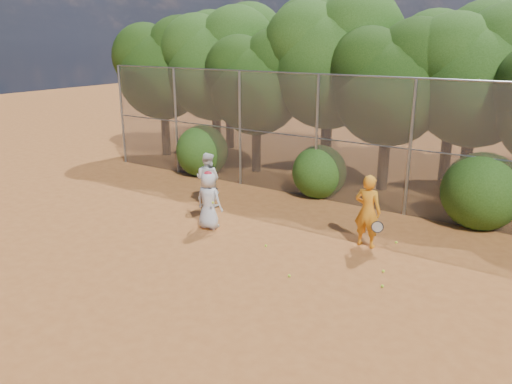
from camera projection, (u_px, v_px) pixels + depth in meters
The scene contains 22 objects.
ground at pixel (232, 273), 11.21m from camera, with size 80.00×80.00×0.00m, color #9A5322.
fence_back at pixel (342, 139), 15.44m from camera, with size 20.05×0.09×4.03m.
tree_0 at pixel (164, 65), 21.43m from camera, with size 4.38×3.81×6.00m.
tree_1 at pixel (217, 61), 20.44m from camera, with size 4.64×4.03×6.35m.
tree_2 at pixel (258, 79), 18.74m from camera, with size 3.99×3.47×5.47m.
tree_3 at pixel (331, 57), 17.97m from camera, with size 4.89×4.26×6.70m.
tree_4 at pixel (392, 79), 16.36m from camera, with size 4.19×3.64×5.73m.
tree_5 at pixel (479, 72), 15.60m from camera, with size 4.51×3.92×6.17m.
tree_9 at pixel (230, 54), 22.75m from camera, with size 4.83×4.20×6.62m.
tree_10 at pixel (333, 49), 20.18m from camera, with size 5.15×4.48×7.06m.
tree_11 at pixel (458, 65), 17.36m from camera, with size 4.64×4.03×6.35m.
bush_0 at pixel (202, 149), 19.10m from camera, with size 2.00×2.00×2.00m, color #204210.
bush_1 at pixel (319, 169), 16.49m from camera, with size 1.80×1.80×1.80m, color #204210.
bush_2 at pixel (482, 188), 13.79m from camera, with size 2.20×2.20×2.20m, color #204210.
player_yellow at pixel (368, 211), 12.43m from camera, with size 0.85×0.50×1.87m.
player_teen at pixel (209, 200), 13.67m from camera, with size 0.81×0.56×1.63m.
player_white at pixel (208, 179), 15.54m from camera, with size 0.92×0.80×1.69m.
ball_0 at pixel (382, 286), 10.57m from camera, with size 0.07×0.07×0.07m, color #B6DE28.
ball_1 at pixel (396, 242), 12.82m from camera, with size 0.07×0.07×0.07m, color #B6DE28.
ball_2 at pixel (289, 276), 11.02m from camera, with size 0.07×0.07×0.07m, color #B6DE28.
ball_3 at pixel (383, 271), 11.25m from camera, with size 0.07×0.07×0.07m, color #B6DE28.
ball_4 at pixel (266, 246), 12.62m from camera, with size 0.07×0.07×0.07m, color #B6DE28.
Camera 1 is at (6.08, -8.17, 5.07)m, focal length 35.00 mm.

